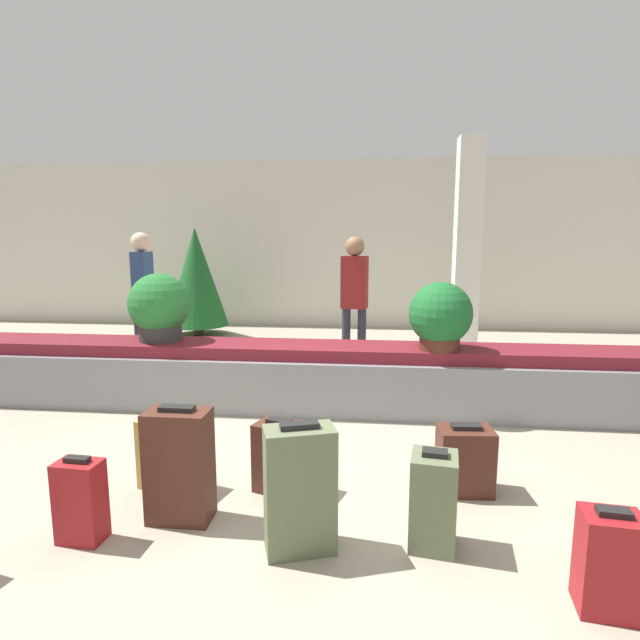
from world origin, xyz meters
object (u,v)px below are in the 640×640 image
Objects in this scene: suitcase_1 at (280,456)px; traveler_0 at (143,286)px; potted_plant_0 at (159,307)px; suitcase_0 at (465,460)px; potted_plant_1 at (440,316)px; suitcase_4 at (433,501)px; suitcase_8 at (81,501)px; suitcase_6 at (179,465)px; decorated_tree at (196,277)px; suitcase_3 at (609,563)px; traveler_1 at (354,292)px; suitcase_7 at (300,489)px; suitcase_5 at (166,453)px; pillar at (467,246)px.

suitcase_1 is 4.05m from traveler_0.
potted_plant_0 reaches higher than suitcase_1.
suitcase_0 is 0.73× the size of potted_plant_1.
suitcase_8 is (-1.97, -0.16, -0.03)m from suitcase_4.
suitcase_6 is 1.03× the size of potted_plant_0.
suitcase_4 is 0.30× the size of decorated_tree.
suitcase_6 is (-1.78, -0.53, 0.12)m from suitcase_0.
suitcase_3 is 4.38m from traveler_1.
potted_plant_0 is at bearing 146.78° from suitcase_3.
suitcase_4 is 2.29m from potted_plant_1.
suitcase_7 reaches higher than suitcase_8.
suitcase_1 is 0.99× the size of suitcase_5.
pillar is at bearing 75.86° from potted_plant_1.
decorated_tree is (-3.75, 5.28, 0.82)m from suitcase_0.
traveler_1 is (-0.58, 3.68, 0.77)m from suitcase_4.
suitcase_4 is at bearing -101.52° from pillar.
decorated_tree is (-0.09, 2.25, -0.04)m from traveler_0.
potted_plant_0 is at bearing 151.45° from suitcase_1.
potted_plant_1 reaches higher than suitcase_4.
traveler_0 is 0.94× the size of decorated_tree.
suitcase_0 is at bearing 74.36° from suitcase_4.
traveler_1 is 3.65m from decorated_tree.
suitcase_7 is at bearing -50.64° from suitcase_1.
suitcase_0 is 1.25m from suitcase_1.
decorated_tree reaches higher than suitcase_5.
potted_plant_1 is 5.32m from decorated_tree.
suitcase_1 is 1.01× the size of suitcase_3.
suitcase_7 is at bearing -147.49° from suitcase_0.
pillar reaches higher than decorated_tree.
suitcase_1 is 0.90× the size of suitcase_4.
traveler_1 reaches higher than potted_plant_1.
suitcase_8 is at bearing -134.39° from potted_plant_1.
suitcase_4 reaches higher than suitcase_0.
suitcase_3 reaches higher than suitcase_0.
suitcase_1 is at bearing 37.88° from suitcase_8.
potted_plant_1 reaches higher than suitcase_0.
pillar reaches higher than suitcase_3.
suitcase_5 is (-0.79, -0.04, 0.00)m from suitcase_1.
suitcase_0 is 0.84× the size of suitcase_4.
suitcase_3 is 0.85m from suitcase_4.
suitcase_4 is at bearing -118.19° from suitcase_0.
suitcase_3 is 4.33m from potted_plant_0.
decorated_tree is (-4.20, 6.34, 0.80)m from suitcase_3.
traveler_1 reaches higher than suitcase_4.
potted_plant_1 is at bearing 55.65° from suitcase_5.
suitcase_4 is (-0.74, 0.42, 0.03)m from suitcase_3.
suitcase_4 is 1.98m from suitcase_8.
suitcase_3 is 2.30m from suitcase_6.
suitcase_5 reaches higher than suitcase_8.
suitcase_6 is at bearing -39.64° from suitcase_5.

